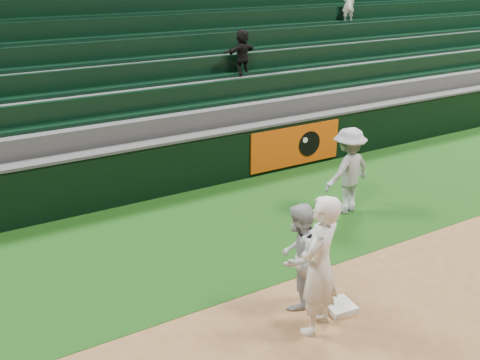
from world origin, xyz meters
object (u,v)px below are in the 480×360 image
Objects in this scene: baserunner at (298,257)px; base_coach at (348,171)px; first_base at (339,306)px; first_baseman at (319,266)px.

base_coach is at bearing -172.85° from baserunner.
first_base is 0.20× the size of first_baseman.
first_base is 1.15m from first_baseman.
baserunner reaches higher than first_base.
first_baseman is 1.14× the size of base_coach.
base_coach is at bearing -162.17° from first_baseman.
baserunner is at bearing 137.57° from first_base.
first_baseman is 0.66m from baserunner.
first_baseman is at bearing 49.85° from baserunner.
first_baseman reaches higher than base_coach.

